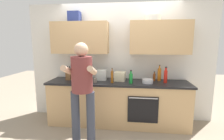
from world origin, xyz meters
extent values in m
plane|color=gray|center=(0.00, 0.00, 0.00)|extent=(12.00, 12.00, 0.00)
cube|color=silver|center=(0.00, 0.36, 1.25)|extent=(4.00, 0.06, 2.50)
cube|color=tan|center=(-0.81, 0.17, 1.77)|extent=(1.18, 0.32, 0.65)
cube|color=tan|center=(0.81, 0.17, 1.77)|extent=(1.18, 0.32, 0.65)
cylinder|color=silver|center=(0.66, 0.17, 2.15)|extent=(0.32, 0.32, 0.10)
cube|color=navy|center=(-0.92, 0.17, 2.20)|extent=(0.24, 0.20, 0.21)
cube|color=tan|center=(0.00, 0.00, 0.43)|extent=(2.80, 0.60, 0.86)
cube|color=black|center=(0.00, 0.00, 0.88)|extent=(2.84, 0.64, 0.04)
cube|color=black|center=(0.49, -0.31, 0.45)|extent=(0.56, 0.02, 0.50)
cylinder|color=silver|center=(0.49, -0.33, 0.68)|extent=(0.52, 0.02, 0.02)
cylinder|color=#383D4C|center=(-0.65, -0.73, 0.44)|extent=(0.14, 0.14, 0.89)
cylinder|color=#383D4C|center=(-0.39, -0.73, 0.44)|extent=(0.14, 0.14, 0.89)
cylinder|color=brown|center=(-0.52, -0.73, 1.17)|extent=(0.34, 0.34, 0.57)
sphere|color=#D8AD8C|center=(-0.52, -0.73, 1.57)|extent=(0.22, 0.22, 0.22)
cylinder|color=#D8AD8C|center=(-0.72, -0.85, 1.26)|extent=(0.09, 0.31, 0.19)
cylinder|color=#D8AD8C|center=(-0.32, -0.85, 1.26)|extent=(0.09, 0.31, 0.19)
cylinder|color=orange|center=(0.84, 0.18, 1.03)|extent=(0.07, 0.07, 0.25)
cylinder|color=orange|center=(0.84, 0.18, 1.18)|extent=(0.03, 0.03, 0.06)
cylinder|color=black|center=(0.84, 0.18, 1.22)|extent=(0.03, 0.03, 0.01)
cylinder|color=#198C33|center=(0.26, -0.13, 0.99)|extent=(0.07, 0.07, 0.19)
cylinder|color=#198C33|center=(0.26, -0.13, 1.11)|extent=(0.03, 0.03, 0.05)
cylinder|color=black|center=(0.26, -0.13, 1.15)|extent=(0.04, 0.04, 0.02)
cylinder|color=red|center=(0.93, 0.01, 1.02)|extent=(0.07, 0.07, 0.24)
cylinder|color=red|center=(0.93, 0.01, 1.17)|extent=(0.04, 0.04, 0.06)
cylinder|color=black|center=(0.93, 0.01, 1.21)|extent=(0.04, 0.04, 0.02)
cylinder|color=brown|center=(0.73, 0.15, 0.97)|extent=(0.05, 0.05, 0.14)
cylinder|color=brown|center=(0.73, 0.15, 1.06)|extent=(0.03, 0.03, 0.04)
cylinder|color=black|center=(0.73, 0.15, 1.09)|extent=(0.03, 0.03, 0.01)
cylinder|color=#8C4C14|center=(-0.10, -0.13, 1.01)|extent=(0.05, 0.05, 0.23)
cylinder|color=#8C4C14|center=(-0.10, -0.13, 1.16)|extent=(0.02, 0.02, 0.05)
cylinder|color=black|center=(-0.10, -0.13, 1.19)|extent=(0.02, 0.02, 0.01)
cylinder|color=slate|center=(-0.43, -0.16, 0.95)|extent=(0.07, 0.07, 0.09)
cylinder|color=silver|center=(0.58, -0.07, 0.94)|extent=(0.21, 0.21, 0.08)
cube|color=brown|center=(-1.05, 0.05, 1.02)|extent=(0.10, 0.14, 0.23)
cylinder|color=black|center=(-1.06, 0.03, 1.16)|extent=(0.02, 0.02, 0.06)
cylinder|color=black|center=(-1.03, 0.07, 1.16)|extent=(0.02, 0.02, 0.06)
cylinder|color=#9E6647|center=(-0.63, -0.13, 0.96)|extent=(0.14, 0.14, 0.12)
sphere|color=#2D6B28|center=(-0.63, -0.13, 1.09)|extent=(0.19, 0.19, 0.19)
cube|color=beige|center=(0.04, 0.09, 0.99)|extent=(0.23, 0.24, 0.18)
cube|color=silver|center=(-0.35, 0.10, 1.01)|extent=(0.20, 0.16, 0.22)
camera|label=1|loc=(0.27, -3.29, 1.68)|focal=26.80mm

